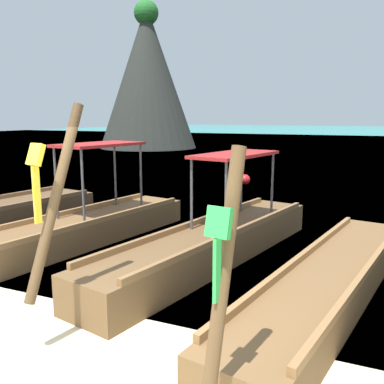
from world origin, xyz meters
TOP-DOWN VIEW (x-y plane):
  - sea_water at (0.00, 61.63)m, footprint 120.00×120.00m
  - longtail_boat_orange_ribbon at (-2.73, 3.92)m, footprint 2.19×6.19m
  - longtail_boat_yellow_ribbon at (0.21, 4.08)m, footprint 2.30×6.81m
  - longtail_boat_green_ribbon at (2.35, 3.25)m, footprint 2.13×6.53m
  - karst_rock at (-15.00, 28.44)m, footprint 8.17×8.03m
  - mooring_buoy_near at (-1.72, 12.67)m, footprint 0.41×0.41m

SIDE VIEW (x-z plane):
  - sea_water at x=0.00m, z-range 0.00..0.00m
  - mooring_buoy_near at x=-1.72m, z-range 0.00..0.42m
  - longtail_boat_green_ribbon at x=2.35m, z-range -0.94..1.46m
  - longtail_boat_orange_ribbon at x=-2.73m, z-range -0.90..1.58m
  - longtail_boat_yellow_ribbon at x=0.21m, z-range -1.03..1.75m
  - karst_rock at x=-15.00m, z-range -0.29..11.52m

